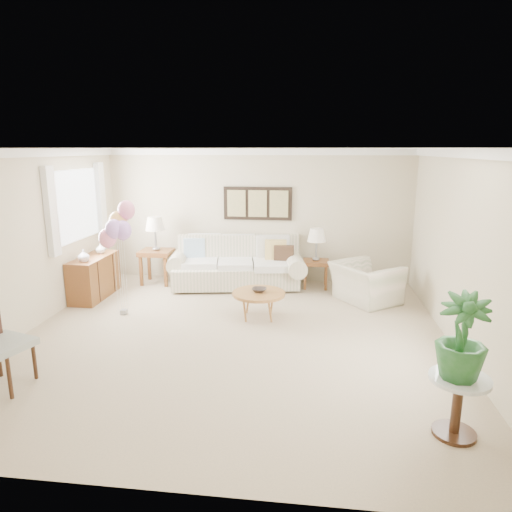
# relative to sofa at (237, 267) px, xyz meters

# --- Properties ---
(ground_plane) EXTENTS (6.00, 6.00, 0.00)m
(ground_plane) POSITION_rel_sofa_xyz_m (0.35, -2.48, -0.38)
(ground_plane) COLOR tan
(room_shell) EXTENTS (6.04, 6.04, 2.60)m
(room_shell) POSITION_rel_sofa_xyz_m (0.24, -2.39, 1.25)
(room_shell) COLOR beige
(room_shell) RESTS_ON ground
(wall_art_triptych) EXTENTS (1.35, 0.06, 0.65)m
(wall_art_triptych) POSITION_rel_sofa_xyz_m (0.35, 0.48, 1.17)
(wall_art_triptych) COLOR black
(wall_art_triptych) RESTS_ON ground
(sofa) EXTENTS (2.75, 1.34, 0.96)m
(sofa) POSITION_rel_sofa_xyz_m (0.00, 0.00, 0.00)
(sofa) COLOR beige
(sofa) RESTS_ON ground
(end_table_left) EXTENTS (0.61, 0.56, 0.67)m
(end_table_left) POSITION_rel_sofa_xyz_m (-1.59, -0.00, 0.18)
(end_table_left) COLOR brown
(end_table_left) RESTS_ON ground
(end_table_right) EXTENTS (0.49, 0.44, 0.53)m
(end_table_right) POSITION_rel_sofa_xyz_m (1.51, 0.09, 0.06)
(end_table_right) COLOR brown
(end_table_right) RESTS_ON ground
(lamp_left) EXTENTS (0.37, 0.37, 0.66)m
(lamp_left) POSITION_rel_sofa_xyz_m (-1.59, -0.00, 0.79)
(lamp_left) COLOR gray
(lamp_left) RESTS_ON end_table_left
(lamp_right) EXTENTS (0.35, 0.35, 0.62)m
(lamp_right) POSITION_rel_sofa_xyz_m (1.51, 0.09, 0.62)
(lamp_right) COLOR gray
(lamp_right) RESTS_ON end_table_right
(coffee_table) EXTENTS (0.83, 0.83, 0.42)m
(coffee_table) POSITION_rel_sofa_xyz_m (0.62, -1.66, 0.01)
(coffee_table) COLOR #9F693D
(coffee_table) RESTS_ON ground
(decor_bowl) EXTENTS (0.24, 0.24, 0.06)m
(decor_bowl) POSITION_rel_sofa_xyz_m (0.63, -1.63, 0.07)
(decor_bowl) COLOR #2F2723
(decor_bowl) RESTS_ON coffee_table
(armchair) EXTENTS (1.34, 1.37, 0.67)m
(armchair) POSITION_rel_sofa_xyz_m (2.37, -0.65, -0.04)
(armchair) COLOR beige
(armchair) RESTS_ON ground
(side_table) EXTENTS (0.54, 0.54, 0.59)m
(side_table) POSITION_rel_sofa_xyz_m (2.78, -4.45, 0.06)
(side_table) COLOR silver
(side_table) RESTS_ON ground
(potted_plant) EXTENTS (0.53, 0.53, 0.79)m
(potted_plant) POSITION_rel_sofa_xyz_m (2.75, -4.46, 0.60)
(potted_plant) COLOR #19531A
(potted_plant) RESTS_ON side_table
(credenza) EXTENTS (0.46, 1.20, 0.74)m
(credenza) POSITION_rel_sofa_xyz_m (-2.41, -0.98, -0.01)
(credenza) COLOR brown
(credenza) RESTS_ON ground
(vase_white) EXTENTS (0.21, 0.21, 0.20)m
(vase_white) POSITION_rel_sofa_xyz_m (-2.39, -1.34, 0.46)
(vase_white) COLOR silver
(vase_white) RESTS_ON credenza
(vase_sage) EXTENTS (0.19, 0.19, 0.18)m
(vase_sage) POSITION_rel_sofa_xyz_m (-2.39, -0.71, 0.45)
(vase_sage) COLOR silver
(vase_sage) RESTS_ON credenza
(balloon_cluster) EXTENTS (0.50, 0.51, 1.82)m
(balloon_cluster) POSITION_rel_sofa_xyz_m (-1.54, -1.80, 1.06)
(balloon_cluster) COLOR gray
(balloon_cluster) RESTS_ON ground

